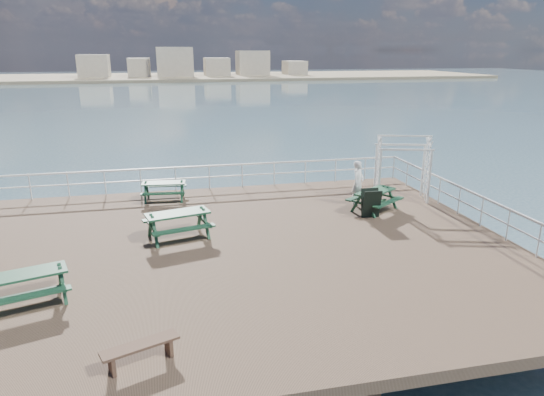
{
  "coord_description": "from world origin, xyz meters",
  "views": [
    {
      "loc": [
        -1.76,
        -14.07,
        5.94
      ],
      "look_at": [
        1.65,
        1.39,
        1.1
      ],
      "focal_mm": 32.0,
      "sensor_mm": 36.0,
      "label": 1
    }
  ],
  "objects_px": {
    "flat_bench_near": "(141,349)",
    "trellis_arbor": "(402,171)",
    "picnic_table_b": "(178,219)",
    "picnic_table_d": "(26,281)",
    "picnic_table_a": "(164,187)",
    "person": "(358,183)",
    "picnic_table_c": "(375,196)"
  },
  "relations": [
    {
      "from": "flat_bench_near",
      "to": "picnic_table_b",
      "type": "bearing_deg",
      "value": 61.06
    },
    {
      "from": "trellis_arbor",
      "to": "picnic_table_a",
      "type": "bearing_deg",
      "value": -175.93
    },
    {
      "from": "trellis_arbor",
      "to": "picnic_table_b",
      "type": "bearing_deg",
      "value": -149.29
    },
    {
      "from": "picnic_table_c",
      "to": "person",
      "type": "xyz_separation_m",
      "value": [
        -0.34,
        0.9,
        0.31
      ]
    },
    {
      "from": "picnic_table_a",
      "to": "picnic_table_b",
      "type": "bearing_deg",
      "value": -78.46
    },
    {
      "from": "picnic_table_a",
      "to": "person",
      "type": "height_order",
      "value": "person"
    },
    {
      "from": "person",
      "to": "trellis_arbor",
      "type": "bearing_deg",
      "value": -34.92
    },
    {
      "from": "picnic_table_c",
      "to": "picnic_table_d",
      "type": "height_order",
      "value": "picnic_table_d"
    },
    {
      "from": "trellis_arbor",
      "to": "person",
      "type": "relative_size",
      "value": 1.52
    },
    {
      "from": "picnic_table_b",
      "to": "trellis_arbor",
      "type": "xyz_separation_m",
      "value": [
        9.15,
        2.42,
        0.56
      ]
    },
    {
      "from": "picnic_table_b",
      "to": "trellis_arbor",
      "type": "relative_size",
      "value": 0.88
    },
    {
      "from": "flat_bench_near",
      "to": "trellis_arbor",
      "type": "relative_size",
      "value": 0.58
    },
    {
      "from": "picnic_table_c",
      "to": "person",
      "type": "bearing_deg",
      "value": 77.11
    },
    {
      "from": "picnic_table_a",
      "to": "picnic_table_d",
      "type": "xyz_separation_m",
      "value": [
        -3.32,
        -8.04,
        0.04
      ]
    },
    {
      "from": "picnic_table_a",
      "to": "person",
      "type": "relative_size",
      "value": 1.07
    },
    {
      "from": "picnic_table_d",
      "to": "flat_bench_near",
      "type": "bearing_deg",
      "value": -64.91
    },
    {
      "from": "picnic_table_d",
      "to": "person",
      "type": "relative_size",
      "value": 1.26
    },
    {
      "from": "picnic_table_b",
      "to": "flat_bench_near",
      "type": "relative_size",
      "value": 1.52
    },
    {
      "from": "picnic_table_a",
      "to": "trellis_arbor",
      "type": "relative_size",
      "value": 0.7
    },
    {
      "from": "flat_bench_near",
      "to": "trellis_arbor",
      "type": "height_order",
      "value": "trellis_arbor"
    },
    {
      "from": "picnic_table_b",
      "to": "flat_bench_near",
      "type": "distance_m",
      "value": 6.77
    },
    {
      "from": "picnic_table_b",
      "to": "picnic_table_d",
      "type": "relative_size",
      "value": 1.07
    },
    {
      "from": "picnic_table_d",
      "to": "picnic_table_c",
      "type": "bearing_deg",
      "value": 6.54
    },
    {
      "from": "picnic_table_a",
      "to": "picnic_table_c",
      "type": "xyz_separation_m",
      "value": [
        7.92,
        -3.15,
        0.03
      ]
    },
    {
      "from": "trellis_arbor",
      "to": "picnic_table_d",
      "type": "bearing_deg",
      "value": -139.01
    },
    {
      "from": "picnic_table_a",
      "to": "picnic_table_c",
      "type": "distance_m",
      "value": 8.52
    },
    {
      "from": "trellis_arbor",
      "to": "person",
      "type": "bearing_deg",
      "value": -157.22
    },
    {
      "from": "picnic_table_d",
      "to": "trellis_arbor",
      "type": "bearing_deg",
      "value": 8.09
    },
    {
      "from": "flat_bench_near",
      "to": "trellis_arbor",
      "type": "xyz_separation_m",
      "value": [
        10.12,
        9.11,
        0.86
      ]
    },
    {
      "from": "picnic_table_b",
      "to": "picnic_table_d",
      "type": "bearing_deg",
      "value": -149.95
    },
    {
      "from": "picnic_table_a",
      "to": "picnic_table_d",
      "type": "bearing_deg",
      "value": -106.35
    },
    {
      "from": "flat_bench_near",
      "to": "trellis_arbor",
      "type": "distance_m",
      "value": 13.64
    }
  ]
}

